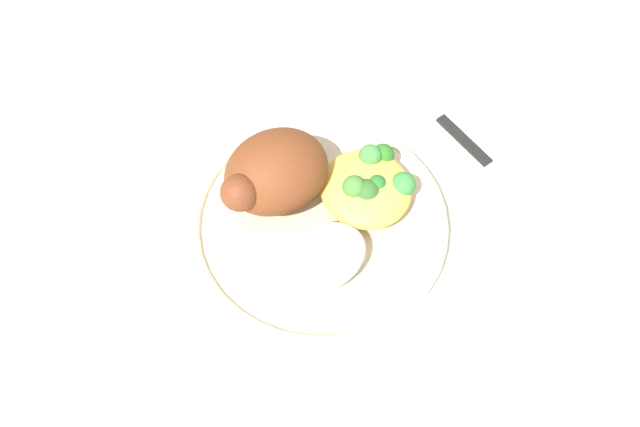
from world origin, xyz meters
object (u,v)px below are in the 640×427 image
(mac_cheese_with_broccoli, at_px, (366,183))
(fork, at_px, (484,178))
(rice_pile, at_px, (317,259))
(knife, at_px, (488,163))
(plate, at_px, (320,223))
(roasted_chicken, at_px, (274,173))

(mac_cheese_with_broccoli, relative_size, fork, 0.67)
(rice_pile, bearing_deg, knife, -174.09)
(rice_pile, distance_m, knife, 0.23)
(mac_cheese_with_broccoli, distance_m, knife, 0.15)
(knife, bearing_deg, plate, -6.18)
(plate, height_order, mac_cheese_with_broccoli, mac_cheese_with_broccoli)
(plate, bearing_deg, fork, 169.05)
(plate, distance_m, knife, 0.20)
(mac_cheese_with_broccoli, xyz_separation_m, knife, (-0.14, 0.03, -0.03))
(mac_cheese_with_broccoli, relative_size, knife, 0.50)
(knife, bearing_deg, roasted_chicken, -17.18)
(knife, bearing_deg, mac_cheese_with_broccoli, -9.98)
(plate, distance_m, roasted_chicken, 0.07)
(plate, xyz_separation_m, mac_cheese_with_broccoli, (-0.06, -0.00, 0.03))
(fork, xyz_separation_m, knife, (-0.02, -0.01, 0.00))
(roasted_chicken, height_order, rice_pile, roasted_chicken)
(roasted_chicken, distance_m, mac_cheese_with_broccoli, 0.09)
(roasted_chicken, height_order, mac_cheese_with_broccoli, roasted_chicken)
(plate, height_order, knife, plate)
(fork, bearing_deg, roasted_chicken, -21.79)
(rice_pile, height_order, mac_cheese_with_broccoli, mac_cheese_with_broccoli)
(fork, bearing_deg, plate, -10.95)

